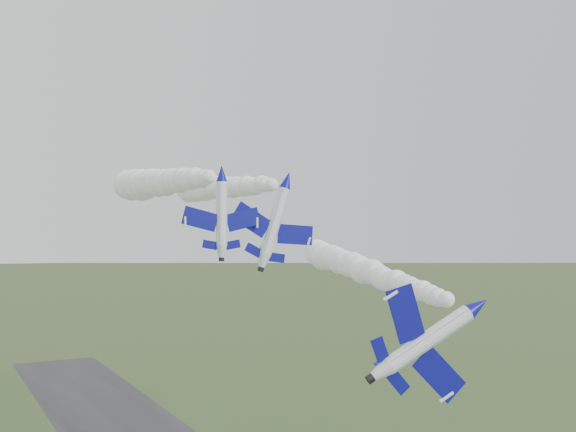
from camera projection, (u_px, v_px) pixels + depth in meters
jet_lead at (479, 306)px, 62.06m from camera, size 6.93×14.32×10.38m
smoke_trail_jet_lead at (361, 269)px, 100.38m from camera, size 23.85×68.79×5.10m
jet_pair_left at (222, 173)px, 75.96m from camera, size 9.60×11.42×2.80m
smoke_trail_jet_pair_left at (160, 183)px, 104.89m from camera, size 12.04×59.56×5.90m
jet_pair_right at (287, 180)px, 79.79m from camera, size 10.47×12.98×4.14m
smoke_trail_jet_pair_right at (219, 187)px, 114.54m from camera, size 13.95×67.39×5.22m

